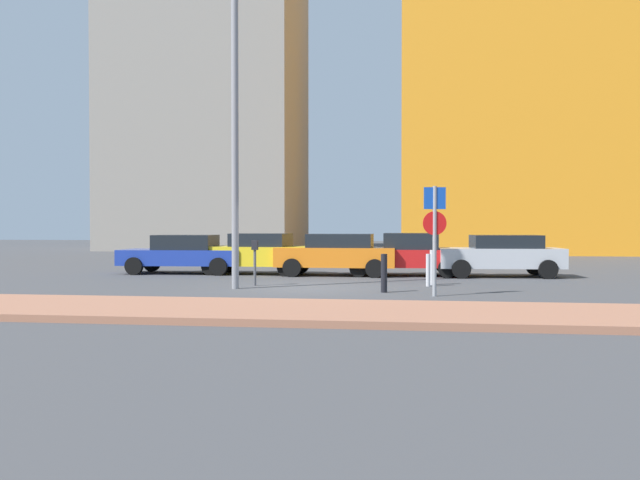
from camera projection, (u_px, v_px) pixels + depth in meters
name	position (u px, v px, depth m)	size (l,w,h in m)	color
ground_plane	(306.00, 288.00, 19.28)	(120.00, 120.00, 0.00)	#424244
sidewalk_brick	(260.00, 311.00, 13.53)	(40.00, 3.41, 0.14)	#9E664C
parked_car_blue	(184.00, 253.00, 25.10)	(4.64, 2.21, 1.43)	#1E389E
parked_car_yellow	(256.00, 253.00, 24.80)	(4.23, 2.17, 1.49)	gold
parked_car_orange	(337.00, 253.00, 24.05)	(4.23, 1.94, 1.48)	orange
parked_car_red	(405.00, 254.00, 24.02)	(4.46, 2.05, 1.51)	red
parked_car_silver	(501.00, 254.00, 23.45)	(4.32, 2.18, 1.45)	#B7BABF
parking_sign_post	(435.00, 227.00, 16.96)	(0.59, 0.15, 2.77)	gray
parking_meter	(255.00, 256.00, 19.97)	(0.18, 0.14, 1.34)	#4C4C51
street_lamp	(235.00, 109.00, 18.94)	(0.70, 0.36, 8.79)	gray
traffic_bollard_near	(384.00, 273.00, 17.95)	(0.17, 0.17, 1.03)	black
traffic_bollard_mid	(432.00, 267.00, 20.27)	(0.14, 0.14, 1.04)	#B7B7BC
traffic_bollard_far	(428.00, 270.00, 19.76)	(0.13, 0.13, 0.95)	#B7B7BC
building_colorful_midrise	(522.00, 63.00, 45.75)	(15.90, 13.03, 25.53)	orange
building_under_construction	(207.00, 79.00, 50.56)	(13.70, 10.12, 25.51)	gray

